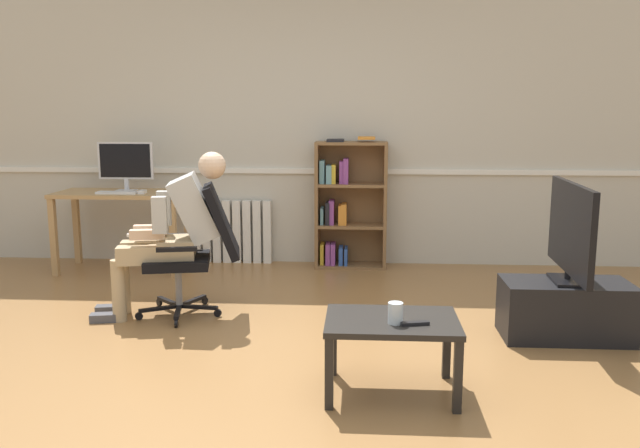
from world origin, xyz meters
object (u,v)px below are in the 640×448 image
at_px(computer_desk, 121,204).
at_px(imac_monitor, 126,163).
at_px(keyboard, 117,193).
at_px(bookshelf, 346,205).
at_px(spare_remote, 415,323).
at_px(radiator, 232,232).
at_px(person_seated, 173,229).
at_px(coffee_table, 392,329).
at_px(tv_screen, 571,231).
at_px(tv_stand, 565,310).
at_px(computer_mouse, 142,192).
at_px(drinking_glass, 395,313).
at_px(office_chair, 198,245).

distance_m(computer_desk, imac_monitor, 0.40).
distance_m(keyboard, bookshelf, 2.14).
height_order(computer_desk, spare_remote, computer_desk).
height_order(radiator, person_seated, person_seated).
bearing_deg(bookshelf, coffee_table, -83.64).
relative_size(imac_monitor, bookshelf, 0.42).
bearing_deg(person_seated, bookshelf, 131.53).
bearing_deg(imac_monitor, bookshelf, 5.92).
bearing_deg(tv_screen, spare_remote, 136.07).
height_order(computer_desk, tv_stand, computer_desk).
distance_m(computer_mouse, bookshelf, 1.91).
bearing_deg(coffee_table, bookshelf, 96.36).
bearing_deg(bookshelf, person_seated, -127.35).
distance_m(tv_stand, drinking_glass, 1.59).
height_order(keyboard, tv_screen, tv_screen).
bearing_deg(computer_desk, computer_mouse, -25.77).
bearing_deg(coffee_table, keyboard, 134.56).
xyz_separation_m(computer_desk, keyboard, (0.02, -0.14, 0.13)).
bearing_deg(person_seated, coffee_table, 39.68).
distance_m(keyboard, radiator, 1.18).
relative_size(radiator, tv_screen, 0.80).
height_order(imac_monitor, coffee_table, imac_monitor).
relative_size(imac_monitor, radiator, 0.66).
relative_size(keyboard, tv_screen, 0.38).
height_order(person_seated, tv_stand, person_seated).
height_order(computer_mouse, radiator, computer_mouse).
xyz_separation_m(radiator, office_chair, (0.08, -1.68, 0.21)).
xyz_separation_m(imac_monitor, drinking_glass, (2.41, -2.74, -0.55)).
xyz_separation_m(coffee_table, spare_remote, (0.11, -0.09, 0.07)).
bearing_deg(radiator, computer_desk, -158.10).
bearing_deg(computer_desk, office_chair, -50.80).
bearing_deg(radiator, drinking_glass, -64.23).
bearing_deg(radiator, bookshelf, -4.89).
xyz_separation_m(keyboard, tv_stand, (3.61, -1.51, -0.57)).
distance_m(tv_screen, drinking_glass, 1.59).
bearing_deg(tv_screen, keyboard, 69.94).
relative_size(office_chair, drinking_glass, 8.70).
xyz_separation_m(bookshelf, office_chair, (-1.06, -1.58, -0.08)).
bearing_deg(imac_monitor, office_chair, -53.29).
height_order(radiator, tv_screen, tv_screen).
height_order(imac_monitor, radiator, imac_monitor).
bearing_deg(coffee_table, tv_stand, 38.01).
xyz_separation_m(bookshelf, tv_stand, (1.52, -1.94, -0.41)).
distance_m(office_chair, drinking_glass, 1.96).
relative_size(office_chair, spare_remote, 6.53).
height_order(bookshelf, person_seated, bookshelf).
xyz_separation_m(tv_screen, drinking_glass, (-1.19, -1.01, -0.26)).
bearing_deg(computer_mouse, computer_desk, 154.23).
bearing_deg(person_seated, spare_remote, 39.65).
relative_size(computer_mouse, radiator, 0.13).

